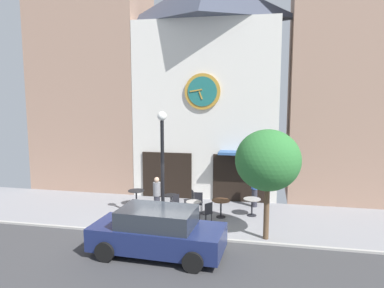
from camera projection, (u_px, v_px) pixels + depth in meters
ground_plane at (162, 237)px, 13.37m from camera, size 24.12×10.19×0.13m
clock_building at (207, 83)px, 18.65m from camera, size 7.25×3.89×11.13m
neighbor_building_left at (93, 65)px, 20.49m from camera, size 6.04×3.89×13.68m
neighbor_building_right at (358, 77)px, 17.50m from camera, size 6.41×3.31×12.07m
street_lamp at (163, 169)px, 14.22m from camera, size 0.36×0.36×4.55m
street_tree at (268, 161)px, 12.79m from camera, size 2.31×2.08×3.99m
cafe_table_near_curb at (136, 194)px, 17.06m from camera, size 0.76×0.76×0.73m
cafe_table_center_left at (171, 200)px, 16.25m from camera, size 0.62×0.62×0.74m
cafe_table_center at (194, 207)px, 15.16m from camera, size 0.65×0.65×0.77m
cafe_table_leftmost at (221, 205)px, 15.40m from camera, size 0.78×0.78×0.75m
cafe_table_near_door at (252, 203)px, 15.61m from camera, size 0.74×0.74×0.75m
cafe_chair_right_end at (198, 201)px, 15.99m from camera, size 0.42×0.42×0.90m
cafe_chair_facing_street at (177, 204)px, 15.64m from camera, size 0.55×0.55×0.90m
cafe_chair_curbside at (191, 199)px, 16.35m from camera, size 0.52×0.52×0.90m
cafe_chair_facing_wall at (175, 210)px, 14.79m from camera, size 0.56×0.56×0.90m
cafe_chair_mid_row at (207, 211)px, 14.58m from camera, size 0.56×0.56×0.90m
pedestrian_grey at (157, 195)px, 15.68m from camera, size 0.45×0.45×1.67m
pedestrian_blue at (255, 189)px, 16.82m from camera, size 0.36×0.36×1.67m
parked_car_navy at (158, 232)px, 11.79m from camera, size 4.38×2.18×1.55m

